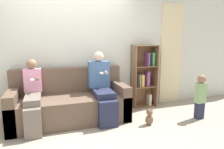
% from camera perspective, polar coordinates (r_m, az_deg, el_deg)
% --- Properties ---
extents(ground_plane, '(14.00, 14.00, 0.00)m').
position_cam_1_polar(ground_plane, '(3.50, -8.86, -15.74)').
color(ground_plane, '#9E9384').
extents(back_wall, '(10.00, 0.06, 2.55)m').
position_cam_1_polar(back_wall, '(4.15, -11.66, 6.57)').
color(back_wall, silver).
rests_on(back_wall, ground_plane).
extents(curtain_panel, '(0.55, 0.04, 2.32)m').
position_cam_1_polar(curtain_panel, '(4.96, 16.51, 5.56)').
color(curtain_panel, beige).
rests_on(curtain_panel, ground_plane).
extents(couch, '(2.11, 0.87, 0.96)m').
position_cam_1_polar(couch, '(3.86, -11.79, -8.04)').
color(couch, brown).
rests_on(couch, ground_plane).
extents(adult_seated, '(0.40, 0.78, 1.28)m').
position_cam_1_polar(adult_seated, '(3.75, -2.88, -3.19)').
color(adult_seated, '#232842').
rests_on(adult_seated, ground_plane).
extents(child_seated, '(0.30, 0.79, 1.17)m').
position_cam_1_polar(child_seated, '(3.61, -21.72, -5.47)').
color(child_seated, '#70665B').
rests_on(child_seated, ground_plane).
extents(toddler_standing, '(0.19, 0.16, 0.86)m').
position_cam_1_polar(toddler_standing, '(4.16, 23.97, -5.40)').
color(toddler_standing, '#232842').
rests_on(toddler_standing, ground_plane).
extents(bookshelf, '(0.54, 0.29, 1.38)m').
position_cam_1_polar(bookshelf, '(4.54, 9.11, -0.57)').
color(bookshelf, brown).
rests_on(bookshelf, ground_plane).
extents(teddy_bear, '(0.15, 0.12, 0.30)m').
position_cam_1_polar(teddy_bear, '(3.70, 10.63, -11.91)').
color(teddy_bear, brown).
rests_on(teddy_bear, ground_plane).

